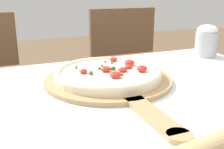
% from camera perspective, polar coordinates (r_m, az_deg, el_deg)
% --- Properties ---
extents(dining_table, '(1.24, 0.87, 0.75)m').
position_cam_1_polar(dining_table, '(0.73, -0.11, -14.01)').
color(dining_table, brown).
rests_on(dining_table, ground_plane).
extents(towel_cloth, '(1.16, 0.79, 0.00)m').
position_cam_1_polar(towel_cloth, '(0.67, -0.11, -5.53)').
color(towel_cloth, silver).
rests_on(towel_cloth, dining_table).
extents(pizza_peel, '(0.36, 0.55, 0.01)m').
position_cam_1_polar(pizza_peel, '(0.78, -0.25, -1.49)').
color(pizza_peel, tan).
rests_on(pizza_peel, towel_cloth).
extents(pizza, '(0.30, 0.30, 0.04)m').
position_cam_1_polar(pizza, '(0.80, -0.76, 0.28)').
color(pizza, beige).
rests_on(pizza, pizza_peel).
extents(chair_right, '(0.42, 0.42, 0.89)m').
position_cam_1_polar(chair_right, '(1.59, 3.16, -0.57)').
color(chair_right, brown).
rests_on(chair_right, ground_plane).
extents(flour_cup, '(0.08, 0.08, 0.12)m').
position_cam_1_polar(flour_cup, '(1.14, 18.65, 6.54)').
color(flour_cup, '#B2B7BC').
rests_on(flour_cup, towel_cloth).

